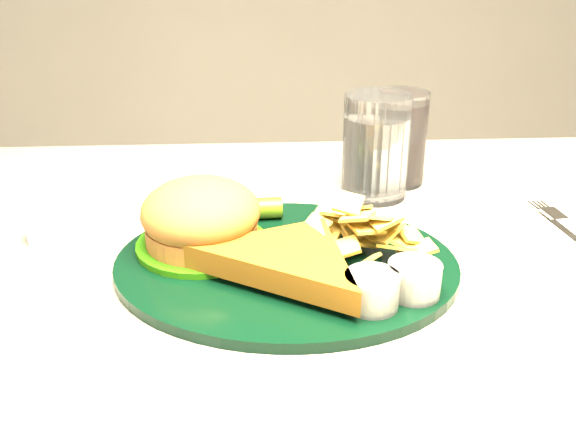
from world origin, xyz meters
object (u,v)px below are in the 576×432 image
dinner_plate (286,234)px  fork_napkin (576,239)px  water_glass (376,146)px  cola_glass (401,138)px

dinner_plate → fork_napkin: bearing=13.5°
water_glass → fork_napkin: bearing=-37.3°
water_glass → cola_glass: (0.04, 0.04, -0.00)m
cola_glass → fork_napkin: 0.25m
water_glass → dinner_plate: bearing=-123.0°
dinner_plate → water_glass: water_glass is taller
dinner_plate → fork_napkin: dinner_plate is taller
water_glass → cola_glass: size_ratio=1.06×
cola_glass → dinner_plate: bearing=-125.2°
water_glass → fork_napkin: size_ratio=0.87×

